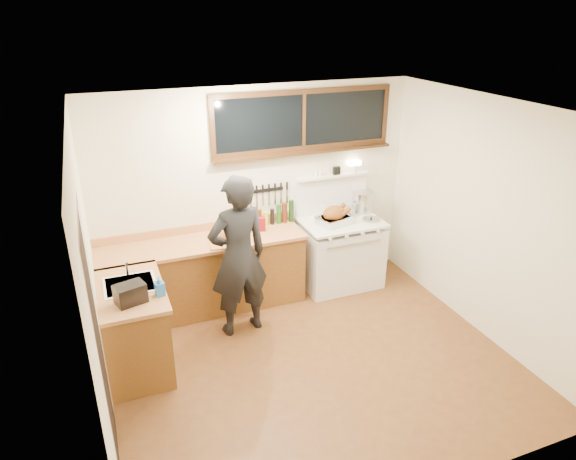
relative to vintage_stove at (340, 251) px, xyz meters
name	(u,v)px	position (x,y,z in m)	size (l,w,h in m)	color
ground_plane	(313,362)	(-1.00, -1.41, -0.48)	(4.00, 3.50, 0.02)	#5B3418
room_shell	(317,215)	(-1.00, -1.41, 1.18)	(4.10, 3.60, 2.65)	#EEE8CE
counter_back	(204,275)	(-1.80, 0.04, -0.01)	(2.44, 0.64, 1.00)	brown
counter_left	(134,328)	(-2.70, -0.79, -0.02)	(0.64, 1.09, 0.90)	brown
sink_unit	(131,289)	(-2.68, -0.71, 0.38)	(0.50, 0.45, 0.37)	white
vintage_stove	(340,251)	(0.00, 0.00, 0.00)	(1.02, 0.74, 1.58)	white
back_window	(304,128)	(-0.40, 0.31, 1.60)	(2.32, 0.13, 0.77)	black
left_doorway	(101,349)	(-2.99, -1.96, 0.62)	(0.02, 1.04, 2.17)	black
knife_strip	(267,191)	(-0.88, 0.32, 0.84)	(0.52, 0.03, 0.28)	black
man	(238,257)	(-1.53, -0.56, 0.46)	(0.73, 0.53, 1.85)	black
soap_bottle	(159,286)	(-2.43, -1.01, 0.53)	(0.10, 0.10, 0.20)	blue
toaster	(130,294)	(-2.70, -1.05, 0.53)	(0.31, 0.25, 0.18)	black
cutting_board	(229,239)	(-1.51, -0.14, 0.49)	(0.50, 0.40, 0.15)	#C2804D
roast_turkey	(334,216)	(-0.13, -0.06, 0.53)	(0.46, 0.39, 0.24)	silver
stockpot	(363,202)	(0.42, 0.19, 0.57)	(0.38, 0.38, 0.28)	silver
saucepan	(349,212)	(0.16, 0.10, 0.50)	(0.17, 0.29, 0.13)	silver
pot_lid	(371,219)	(0.36, -0.13, 0.45)	(0.30, 0.30, 0.04)	silver
coffee_tin	(261,224)	(-1.05, 0.08, 0.52)	(0.13, 0.11, 0.17)	maroon
pitcher	(249,220)	(-1.15, 0.27, 0.51)	(0.09, 0.09, 0.16)	white
bottle_cluster	(278,214)	(-0.78, 0.22, 0.55)	(0.48, 0.07, 0.28)	black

